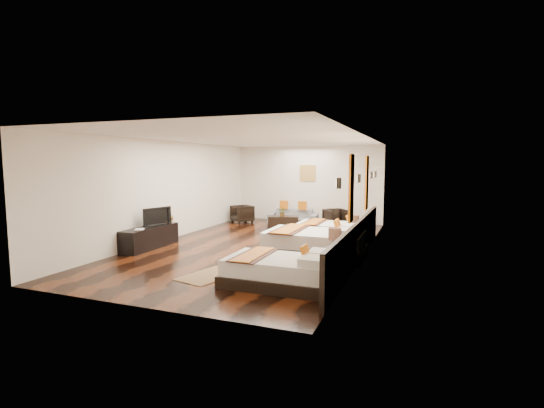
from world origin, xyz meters
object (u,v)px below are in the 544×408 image
at_px(bed_mid, 316,243).
at_px(tv, 155,217).
at_px(nightstand_a, 334,259).
at_px(armchair_left, 242,214).
at_px(armchair_right, 336,219).
at_px(sofa, 293,216).
at_px(coffee_table, 283,222).
at_px(figurine, 167,217).
at_px(book, 135,230).
at_px(bed_far, 333,232).
at_px(bed_near, 282,271).
at_px(table_plant, 282,212).
at_px(tv_console, 150,237).
at_px(nightstand_b, 354,238).

xyz_separation_m(bed_mid, tv, (-4.15, -0.50, 0.49)).
distance_m(nightstand_a, armchair_left, 7.19).
xyz_separation_m(armchair_left, armchair_right, (3.49, -0.08, 0.01)).
bearing_deg(bed_mid, tv, -173.15).
distance_m(sofa, armchair_left, 1.87).
distance_m(sofa, coffee_table, 1.05).
bearing_deg(nightstand_a, sofa, 114.85).
xyz_separation_m(bed_mid, sofa, (-2.02, 4.56, -0.05)).
relative_size(figurine, coffee_table, 0.33).
distance_m(book, armchair_left, 5.37).
distance_m(bed_far, tv, 4.83).
xyz_separation_m(nightstand_a, armchair_left, (-4.59, 5.53, -0.01)).
distance_m(bed_near, table_plant, 6.27).
relative_size(bed_mid, coffee_table, 2.35).
bearing_deg(armchair_left, tv, -55.88).
relative_size(nightstand_a, sofa, 0.52).
xyz_separation_m(armchair_left, coffee_table, (1.82, -0.60, -0.12)).
relative_size(bed_mid, tv_console, 1.30).
bearing_deg(tv_console, armchair_right, 50.80).
bearing_deg(book, bed_mid, 16.48).
height_order(tv, armchair_right, tv).
height_order(tv_console, figurine, figurine).
height_order(bed_far, armchair_left, bed_far).
relative_size(nightstand_b, coffee_table, 0.88).
distance_m(bed_far, tv_console, 4.94).
xyz_separation_m(bed_far, sofa, (-2.02, 2.64, -0.00)).
relative_size(nightstand_b, armchair_right, 1.23).
bearing_deg(figurine, bed_far, 23.65).
distance_m(tv, armchair_right, 5.93).
height_order(tv_console, armchair_right, armchair_right).
height_order(nightstand_a, tv_console, nightstand_a).
distance_m(book, armchair_right, 6.54).
height_order(bed_far, nightstand_a, nightstand_a).
height_order(bed_near, table_plant, bed_near).
relative_size(armchair_right, coffee_table, 0.72).
bearing_deg(table_plant, tv, -117.37).
xyz_separation_m(bed_far, coffee_table, (-2.02, 1.59, -0.06)).
bearing_deg(tv, figurine, 20.62).
bearing_deg(figurine, nightstand_a, -16.97).
xyz_separation_m(nightstand_a, table_plant, (-2.81, 4.95, 0.22)).
relative_size(bed_far, coffee_table, 1.99).
bearing_deg(tv_console, nightstand_b, 18.02).
distance_m(book, coffee_table, 5.24).
bearing_deg(armchair_left, sofa, 51.74).
distance_m(tv_console, tv, 0.55).
height_order(bed_near, bed_mid, bed_mid).
height_order(armchair_right, table_plant, table_plant).
bearing_deg(bed_near, armchair_left, 120.57).
xyz_separation_m(nightstand_a, tv_console, (-4.95, 0.74, -0.05)).
xyz_separation_m(sofa, armchair_left, (-1.82, -0.45, 0.06)).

